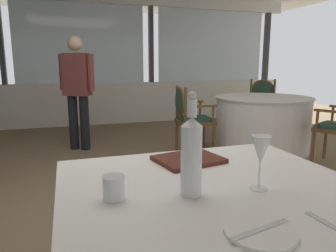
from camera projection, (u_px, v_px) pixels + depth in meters
ground_plane at (118, 215)px, 2.57m from camera, size 14.37×14.37×0.00m
window_wall_far at (83, 72)px, 6.24m from camera, size 9.06×0.14×2.64m
side_plate at (260, 231)px, 0.85m from camera, size 0.20×0.20×0.01m
butter_knife at (260, 230)px, 0.85m from camera, size 0.21×0.06×0.00m
dinner_fork at (331, 226)px, 0.88m from camera, size 0.03×0.18×0.00m
water_bottle at (191, 154)px, 1.07m from camera, size 0.07×0.07×0.36m
wine_glass at (261, 152)px, 1.12m from camera, size 0.07×0.07×0.20m
water_tumbler at (114, 188)px, 1.06m from camera, size 0.07×0.07×0.08m
menu_book at (188, 159)px, 1.48m from camera, size 0.33×0.29×0.02m
background_table_0 at (262, 123)px, 4.52m from camera, size 1.35×1.35×0.77m
dining_chair_0_0 at (189, 114)px, 4.22m from camera, size 0.50×0.56×0.93m
dining_chair_0_2 at (262, 102)px, 5.52m from camera, size 0.66×0.64×0.96m
diner_person_0 at (77, 87)px, 4.42m from camera, size 0.46×0.36×1.60m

